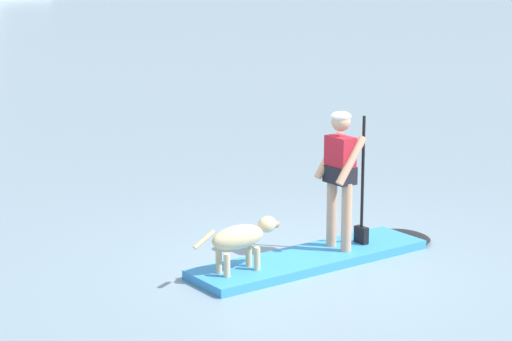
{
  "coord_description": "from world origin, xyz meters",
  "views": [
    {
      "loc": [
        -6.94,
        -7.91,
        3.46
      ],
      "look_at": [
        0.0,
        1.0,
        0.9
      ],
      "focal_mm": 68.15,
      "sensor_mm": 36.0,
      "label": 1
    }
  ],
  "objects": [
    {
      "name": "ground_plane",
      "position": [
        0.0,
        0.0,
        0.0
      ],
      "size": [
        400.0,
        400.0,
        0.0
      ],
      "primitive_type": "plane",
      "color": "gray"
    },
    {
      "name": "paddleboard",
      "position": [
        0.23,
        -0.01,
        0.05
      ],
      "size": [
        3.24,
        0.87,
        0.1
      ],
      "color": "#338CD8",
      "rests_on": "ground_plane"
    },
    {
      "name": "person_paddler",
      "position": [
        0.44,
        -0.02,
        1.03
      ],
      "size": [
        0.61,
        0.49,
        1.6
      ],
      "color": "tan",
      "rests_on": "paddleboard"
    },
    {
      "name": "dog",
      "position": [
        -0.94,
        0.03,
        0.47
      ],
      "size": [
        1.12,
        0.24,
        0.55
      ],
      "color": "#CCB78C",
      "rests_on": "paddleboard"
    }
  ]
}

